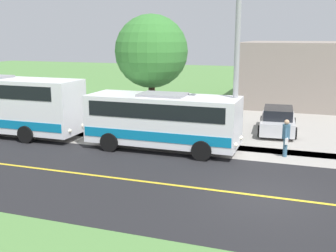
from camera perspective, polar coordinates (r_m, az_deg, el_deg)
The scene contains 9 objects.
ground_plane at distance 14.68m, azimuth 13.40°, elevation -9.49°, with size 120.00×120.00×0.00m, color #548442.
road_surface at distance 14.68m, azimuth 13.40°, elevation -9.47°, with size 8.00×100.00×0.01m, color black.
sidewalk at distance 19.60m, azimuth 15.02°, elevation -3.97°, with size 2.40×100.00×0.01m, color #9E9991.
road_centre_line at distance 14.68m, azimuth 13.40°, elevation -9.45°, with size 0.16×100.00×0.00m, color gold.
shuttle_bus_front at distance 19.67m, azimuth -0.72°, elevation 1.03°, with size 2.70×7.36×2.72m.
pedestrian_with_bags at distance 19.37m, azimuth 15.98°, elevation -1.43°, with size 0.72×0.34×1.70m.
street_light_pole at distance 18.79m, azimuth 9.39°, elevation 8.24°, with size 1.97×0.24×7.34m.
parked_car_near at distance 24.02m, azimuth 14.92°, elevation 0.72°, with size 4.51×2.25×1.45m.
tree_curbside at distance 22.58m, azimuth -2.31°, elevation 10.23°, with size 3.94×3.94×6.51m.
Camera 1 is at (13.60, 1.18, 5.41)m, focal length 44.13 mm.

